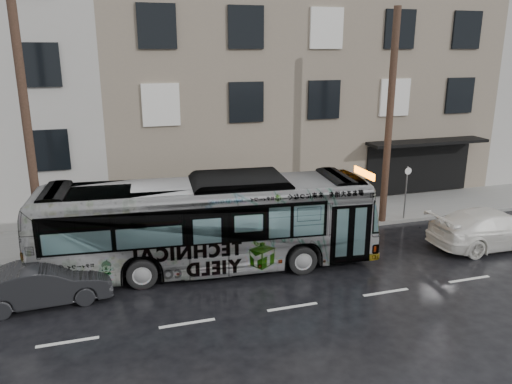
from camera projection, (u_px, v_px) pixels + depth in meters
ground at (267, 273)px, 17.36m from camera, size 120.00×120.00×0.00m
sidewalk at (232, 225)px, 21.84m from camera, size 90.00×3.60×0.15m
building_taupe at (280, 85)px, 28.91m from camera, size 20.00×12.00×11.00m
utility_pole_front at (389, 119)px, 20.94m from camera, size 0.30×0.30×9.00m
utility_pole_rear at (28, 136)px, 16.99m from camera, size 0.30×0.30×9.00m
sign_post at (406, 193)px, 22.16m from camera, size 0.06×0.06×2.40m
bus at (207, 223)px, 17.38m from camera, size 12.02×3.84×3.29m
white_sedan at (492, 228)px, 19.53m from camera, size 5.17×2.11×1.50m
dark_sedan at (44, 284)px, 15.12m from camera, size 3.99×1.62×1.29m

